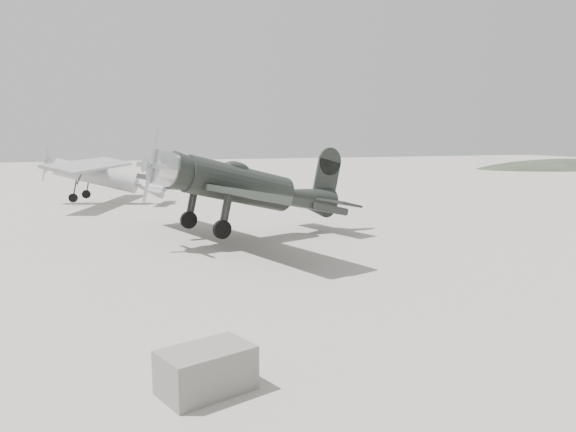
# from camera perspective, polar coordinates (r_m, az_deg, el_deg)

# --- Properties ---
(ground) EXTENTS (160.00, 160.00, 0.00)m
(ground) POSITION_cam_1_polar(r_m,az_deg,el_deg) (18.25, 7.24, -5.11)
(ground) COLOR #A49C91
(ground) RESTS_ON ground
(hill_northeast) EXTENTS (32.00, 16.00, 5.20)m
(hill_northeast) POSITION_cam_1_polar(r_m,az_deg,el_deg) (80.65, 26.60, 4.39)
(hill_northeast) COLOR #2A3325
(hill_northeast) RESTS_ON ground
(lowwing_monoplane) EXTENTS (9.06, 12.47, 4.02)m
(lowwing_monoplane) POSITION_cam_1_polar(r_m,az_deg,el_deg) (22.48, -4.19, 2.95)
(lowwing_monoplane) COLOR black
(lowwing_monoplane) RESTS_ON ground
(highwing_monoplane) EXTENTS (7.61, 10.50, 3.02)m
(highwing_monoplane) POSITION_cam_1_polar(r_m,az_deg,el_deg) (36.16, -18.45, 4.16)
(highwing_monoplane) COLOR #9D9FA3
(highwing_monoplane) RESTS_ON ground
(equipment_block) EXTENTS (1.70, 1.35, 0.74)m
(equipment_block) POSITION_cam_1_polar(r_m,az_deg,el_deg) (9.63, -8.31, -15.23)
(equipment_block) COLOR slate
(equipment_block) RESTS_ON ground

